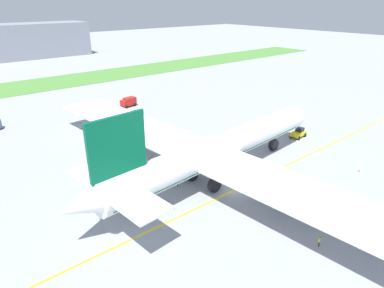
{
  "coord_description": "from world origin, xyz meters",
  "views": [
    {
      "loc": [
        -37.03,
        -33.38,
        29.89
      ],
      "look_at": [
        2.43,
        13.97,
        3.58
      ],
      "focal_mm": 31.8,
      "sensor_mm": 36.0,
      "label": 1
    }
  ],
  "objects": [
    {
      "name": "apron_taxi_line",
      "position": [
        0.0,
        0.37,
        0.0
      ],
      "size": [
        280.0,
        0.36,
        0.01
      ],
      "primitive_type": "cube",
      "color": "yellow",
      "rests_on": "ground"
    },
    {
      "name": "traffic_cone_port_wing",
      "position": [
        23.59,
        -9.84,
        0.28
      ],
      "size": [
        0.36,
        0.36,
        0.58
      ],
      "color": "#F2590C",
      "rests_on": "ground"
    },
    {
      "name": "ground_crew_wingwalker_port",
      "position": [
        11.84,
        -6.29,
        0.94
      ],
      "size": [
        0.43,
        0.46,
        1.55
      ],
      "color": "black",
      "rests_on": "ground"
    },
    {
      "name": "grass_median_strip",
      "position": [
        0.0,
        101.38,
        0.05
      ],
      "size": [
        320.0,
        24.0,
        0.1
      ],
      "primitive_type": "cube",
      "color": "#4C8438",
      "rests_on": "ground"
    },
    {
      "name": "pushback_tug",
      "position": [
        29.66,
        7.65,
        1.02
      ],
      "size": [
        5.81,
        2.75,
        2.23
      ],
      "color": "yellow",
      "rests_on": "ground"
    },
    {
      "name": "ground_crew_marshaller_front",
      "position": [
        -6.02,
        7.74,
        1.05
      ],
      "size": [
        0.42,
        0.56,
        1.73
      ],
      "color": "black",
      "rests_on": "ground"
    },
    {
      "name": "ground_plane",
      "position": [
        0.0,
        0.0,
        0.0
      ],
      "size": [
        600.0,
        600.0,
        0.0
      ],
      "primitive_type": "plane",
      "color": "#9399A0",
      "rests_on": "ground"
    },
    {
      "name": "service_truck_catering_van",
      "position": [
        11.66,
        54.96,
        1.46
      ],
      "size": [
        4.96,
        3.23,
        2.66
      ],
      "color": "#B21E19",
      "rests_on": "ground"
    },
    {
      "name": "ground_crew_wingwalker_starboard",
      "position": [
        -1.39,
        -16.59,
        0.97
      ],
      "size": [
        0.54,
        0.36,
        1.6
      ],
      "color": "black",
      "rests_on": "ground"
    },
    {
      "name": "airliner_foreground",
      "position": [
        0.36,
        5.32,
        5.6
      ],
      "size": [
        56.49,
        91.24,
        16.47
      ],
      "color": "white",
      "rests_on": "ground"
    }
  ]
}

